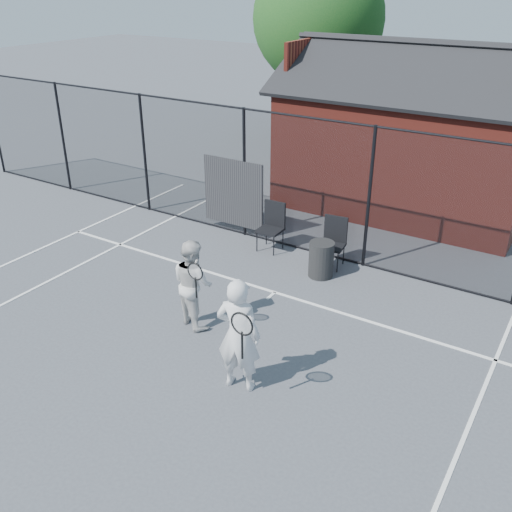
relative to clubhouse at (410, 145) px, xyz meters
The scene contains 10 objects.
ground 9.16m from the clubhouse, 93.18° to the right, with size 80.00×80.00×0.00m, color #464A51.
court_lines 10.46m from the clubhouse, 92.77° to the right, with size 11.02×18.00×0.01m.
fence 4.09m from the clubhouse, 101.37° to the right, with size 22.04×3.00×3.00m.
clubhouse is the anchor object (origin of this frame).
tree_left 7.21m from the clubhouse, 138.01° to the left, with size 4.48×4.48×6.44m.
player_front 8.74m from the clubhouse, 87.00° to the right, with size 0.85×0.67×1.82m.
player_back 7.80m from the clubhouse, 98.73° to the right, with size 0.95×0.84×1.60m.
chair_left 4.79m from the clubhouse, 109.63° to the right, with size 0.51×0.53×1.07m, color black.
chair_right 4.53m from the clubhouse, 90.87° to the right, with size 0.50×0.52×1.04m, color black.
waste_bin 5.05m from the clubhouse, 90.69° to the right, with size 0.51×0.51×0.75m, color #262626.
Camera 1 is at (4.79, -5.36, 5.59)m, focal length 40.00 mm.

